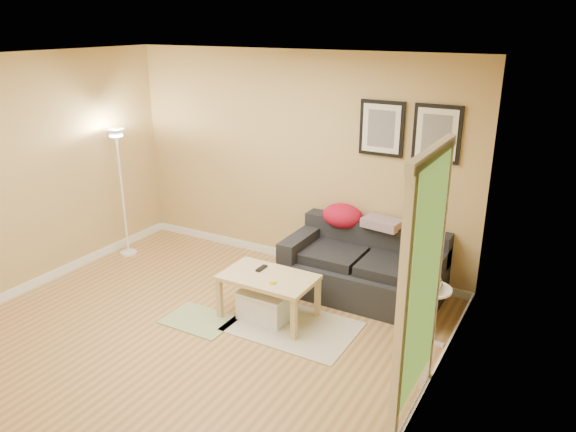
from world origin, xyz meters
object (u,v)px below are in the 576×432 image
object	(u,v)px
book_stack	(430,284)
floor_lamp	(123,197)
sofa	(363,264)
coffee_table	(269,297)
storage_bin	(265,305)
side_table	(429,315)

from	to	relation	value
book_stack	floor_lamp	xyz separation A→B (m)	(-4.01, 0.15, 0.17)
sofa	coffee_table	bearing A→B (deg)	-125.03
sofa	storage_bin	world-z (taller)	sofa
floor_lamp	sofa	bearing A→B (deg)	8.11
coffee_table	book_stack	bearing A→B (deg)	-6.89
coffee_table	storage_bin	size ratio (longest dim) A/B	1.84
sofa	storage_bin	size ratio (longest dim) A/B	3.31
coffee_table	sofa	bearing A→B (deg)	35.86
sofa	floor_lamp	size ratio (longest dim) A/B	1.02
coffee_table	storage_bin	bearing A→B (deg)	-128.26
book_stack	floor_lamp	size ratio (longest dim) A/B	0.14
storage_bin	side_table	bearing A→B (deg)	13.93
side_table	book_stack	world-z (taller)	book_stack
sofa	side_table	distance (m)	1.08
side_table	book_stack	size ratio (longest dim) A/B	2.43
sofa	floor_lamp	distance (m)	3.17
book_stack	sofa	bearing A→B (deg)	134.15
coffee_table	side_table	world-z (taller)	side_table
sofa	coffee_table	size ratio (longest dim) A/B	1.80
coffee_table	side_table	size ratio (longest dim) A/B	1.64
book_stack	storage_bin	bearing A→B (deg)	-178.51
side_table	floor_lamp	xyz separation A→B (m)	(-4.02, 0.14, 0.50)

